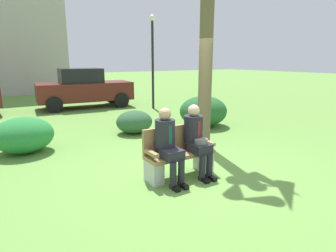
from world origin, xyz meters
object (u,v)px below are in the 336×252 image
Objects in this scene: parked_car_far at (84,88)px; street_lamp at (153,53)px; seated_man_right at (196,137)px; shrub_mid_lawn at (134,122)px; park_bench at (178,155)px; shrub_far_lawn at (24,135)px; shrub_near_bench at (203,111)px; seated_man_left at (168,142)px.

street_lamp is (2.41, -1.76, 1.47)m from parked_car_far.
seated_man_right reaches higher than shrub_mid_lawn.
shrub_far_lawn is at bearing 126.84° from park_bench.
park_bench is 4.03m from shrub_near_bench.
shrub_far_lawn is at bearing -174.90° from shrub_mid_lawn.
shrub_mid_lawn is at bearing -126.51° from street_lamp.
parked_car_far is at bearing 143.82° from street_lamp.
street_lamp is at bearing -36.18° from parked_car_far.
street_lamp reaches higher than shrub_far_lawn.
shrub_far_lawn is 0.34× the size of street_lamp.
seated_man_right is 0.34× the size of street_lamp.
shrub_far_lawn is at bearing -145.79° from street_lamp.
shrub_near_bench is 0.40× the size of street_lamp.
parked_car_far is at bearing 110.91° from shrub_near_bench.
shrub_mid_lawn is at bearing -91.12° from parked_car_far.
street_lamp is at bearing 64.32° from park_bench.
seated_man_left is at bearing -136.95° from shrub_near_bench.
park_bench is 3.26m from shrub_mid_lawn.
shrub_near_bench is at bearing 49.12° from seated_man_right.
shrub_far_lawn is 6.76m from street_lamp.
street_lamp is at bearing 34.21° from shrub_far_lawn.
street_lamp is (3.16, 6.58, 1.91)m from park_bench.
shrub_mid_lawn is at bearing 73.93° from seated_man_left.
park_bench is 0.46m from seated_man_right.
shrub_near_bench is (2.86, 2.83, 0.08)m from park_bench.
seated_man_left is 0.60m from seated_man_right.
parked_car_far is at bearing 61.36° from shrub_far_lawn.
shrub_near_bench is 1.18× the size of shrub_far_lawn.
seated_man_right is 3.36m from shrub_mid_lawn.
street_lamp reaches higher than seated_man_left.
shrub_far_lawn is at bearing -118.64° from parked_car_far.
seated_man_left is 0.99× the size of shrub_far_lawn.
shrub_far_lawn is 0.32× the size of parked_car_far.
park_bench reaches higher than shrub_mid_lawn.
street_lamp is (2.86, 6.71, 1.59)m from seated_man_right.
seated_man_left is at bearing -106.07° from shrub_mid_lawn.
seated_man_right reaches higher than park_bench.
parked_car_far reaches higher than shrub_far_lawn.
street_lamp is at bearing 62.67° from seated_man_left.
park_bench is 1.00× the size of seated_man_left.
shrub_mid_lawn is at bearing 83.91° from seated_man_right.
parked_car_far is 3.33m from street_lamp.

